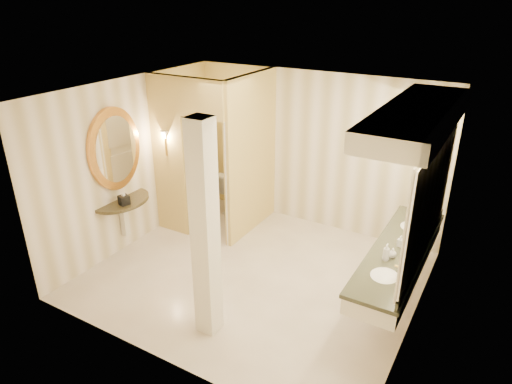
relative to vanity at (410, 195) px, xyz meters
The scene contains 16 objects.
floor 2.58m from the vanity, behind, with size 4.50×4.50×0.00m, color white.
ceiling 2.27m from the vanity, behind, with size 4.50×4.50×0.00m, color silver.
wall_back 2.62m from the vanity, 139.49° to the left, with size 4.50×0.02×2.70m, color white.
wall_front 3.05m from the vanity, 130.61° to the right, with size 4.50×0.02×2.70m, color white.
wall_left 4.25m from the vanity, behind, with size 0.02×4.00×2.70m, color white.
wall_right 0.50m from the vanity, 48.79° to the right, with size 0.02×4.00×2.70m, color white.
toilet_closet 3.17m from the vanity, 167.88° to the left, with size 1.50×1.55×2.70m.
wall_sconce 3.91m from the vanity, behind, with size 0.14×0.14×0.42m.
vanity is the anchor object (origin of this frame).
console_shelf 4.26m from the vanity, behind, with size 0.98×0.98×1.94m.
pillar 2.48m from the vanity, 139.63° to the right, with size 0.25×0.25×2.70m, color white.
tissue_box 4.14m from the vanity, 168.69° to the right, with size 0.14×0.14×0.14m, color black.
toilet 3.91m from the vanity, 157.16° to the left, with size 0.45×0.79×0.80m, color white.
soap_bottle_a 0.68m from the vanity, 125.66° to the left, with size 0.07×0.07×0.15m, color beige.
soap_bottle_b 0.74m from the vanity, 103.13° to the right, with size 0.10×0.10×0.13m, color silver.
soap_bottle_c 0.74m from the vanity, 107.53° to the right, with size 0.09×0.09×0.22m, color #C6B28C.
Camera 1 is at (2.89, -4.92, 3.87)m, focal length 32.00 mm.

